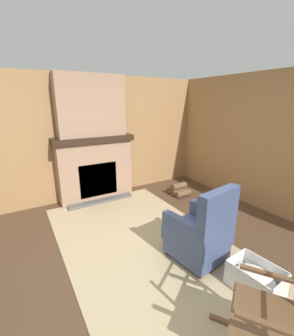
% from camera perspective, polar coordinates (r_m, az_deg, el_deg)
% --- Properties ---
extents(ground_plane, '(14.00, 14.00, 0.00)m').
position_cam_1_polar(ground_plane, '(2.98, 2.81, -23.05)').
color(ground_plane, '#4C3523').
extents(wood_panel_wall_left, '(0.06, 5.47, 2.40)m').
position_cam_1_polar(wood_panel_wall_left, '(4.61, -14.27, 7.27)').
color(wood_panel_wall_left, '#9E7247').
rests_on(wood_panel_wall_left, ground).
extents(wood_panel_wall_back, '(5.47, 0.09, 2.40)m').
position_cam_1_polar(wood_panel_wall_back, '(4.25, 32.33, 4.62)').
color(wood_panel_wall_back, '#9E7247').
rests_on(wood_panel_wall_back, ground).
extents(fireplace_hearth, '(0.56, 1.51, 1.27)m').
position_cam_1_polar(fireplace_hearth, '(4.53, -12.97, -0.17)').
color(fireplace_hearth, '#9E7A60').
rests_on(fireplace_hearth, ground).
extents(chimney_breast, '(0.30, 1.24, 1.11)m').
position_cam_1_polar(chimney_breast, '(4.36, -14.06, 15.08)').
color(chimney_breast, '#9E7A60').
rests_on(chimney_breast, fireplace_hearth).
extents(area_rug, '(3.73, 2.06, 0.01)m').
position_cam_1_polar(area_rug, '(3.20, 0.32, -19.65)').
color(area_rug, tan).
rests_on(area_rug, ground).
extents(armchair, '(0.72, 0.67, 1.00)m').
position_cam_1_polar(armchair, '(2.89, 13.35, -16.05)').
color(armchair, '#3D4C75').
rests_on(armchair, ground).
extents(rocking_chair, '(0.94, 0.86, 1.14)m').
position_cam_1_polar(rocking_chair, '(2.08, 29.14, -31.65)').
color(rocking_chair, brown).
rests_on(rocking_chair, ground).
extents(firewood_stack, '(0.42, 0.34, 0.26)m').
position_cam_1_polar(firewood_stack, '(4.82, 8.05, -5.58)').
color(firewood_stack, brown).
rests_on(firewood_stack, ground).
extents(laundry_basket, '(0.52, 0.40, 0.29)m').
position_cam_1_polar(laundry_basket, '(2.81, 25.80, -23.96)').
color(laundry_basket, white).
rests_on(laundry_basket, ground).
extents(oil_lamp_vase, '(0.11, 0.11, 0.29)m').
position_cam_1_polar(oil_lamp_vase, '(4.33, -18.74, 8.72)').
color(oil_lamp_vase, '#99B29E').
rests_on(oil_lamp_vase, fireplace_hearth).
extents(storage_case, '(0.17, 0.24, 0.14)m').
position_cam_1_polar(storage_case, '(4.48, -11.43, 9.08)').
color(storage_case, gray).
rests_on(storage_case, fireplace_hearth).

